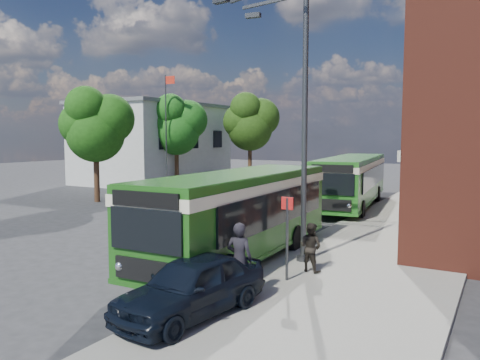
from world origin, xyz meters
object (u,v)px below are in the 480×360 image
Objects in this scene: bus_rear at (352,177)px; parked_car at (192,286)px; bus_front at (240,208)px; street_lamp at (294,119)px.

bus_rear is 19.20m from parked_car.
bus_rear is (-0.35, 14.09, 0.00)m from bus_front.
street_lamp is 0.90× the size of bus_front.
street_lamp is 0.73× the size of bus_rear.
bus_front is 5.34m from parked_car.
street_lamp is 3.45m from bus_front.
street_lamp reaches higher than bus_front.
bus_front is at bearing -88.58° from bus_rear.
bus_front is 0.81× the size of bus_rear.
street_lamp reaches higher than parked_car.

